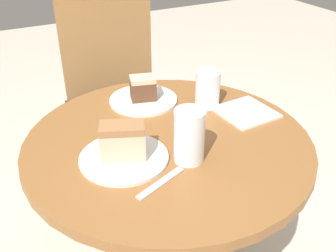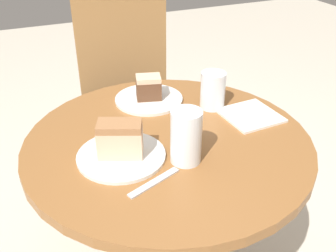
# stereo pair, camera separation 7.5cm
# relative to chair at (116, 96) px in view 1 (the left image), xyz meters

# --- Properties ---
(table) EXTENTS (0.82, 0.82, 0.76)m
(table) POSITION_rel_chair_xyz_m (-0.13, -0.79, 0.04)
(table) COLOR brown
(table) RESTS_ON ground_plane
(chair) EXTENTS (0.53, 0.54, 1.01)m
(chair) POSITION_rel_chair_xyz_m (0.00, 0.00, 0.00)
(chair) COLOR olive
(chair) RESTS_ON ground_plane
(plate_near) EXTENTS (0.24, 0.24, 0.01)m
(plate_near) POSITION_rel_chair_xyz_m (-0.28, -0.83, 0.25)
(plate_near) COLOR silver
(plate_near) RESTS_ON table
(plate_far) EXTENTS (0.23, 0.23, 0.01)m
(plate_far) POSITION_rel_chair_xyz_m (-0.10, -0.55, 0.25)
(plate_far) COLOR silver
(plate_far) RESTS_ON table
(cake_slice_near) EXTENTS (0.13, 0.10, 0.10)m
(cake_slice_near) POSITION_rel_chair_xyz_m (-0.28, -0.83, 0.30)
(cake_slice_near) COLOR beige
(cake_slice_near) RESTS_ON plate_near
(cake_slice_far) EXTENTS (0.09, 0.08, 0.08)m
(cake_slice_far) POSITION_rel_chair_xyz_m (-0.10, -0.55, 0.29)
(cake_slice_far) COLOR brown
(cake_slice_far) RESTS_ON plate_far
(glass_lemonade) EXTENTS (0.08, 0.08, 0.14)m
(glass_lemonade) POSITION_rel_chair_xyz_m (-0.13, -0.91, 0.31)
(glass_lemonade) COLOR beige
(glass_lemonade) RESTS_ON table
(glass_water) EXTENTS (0.08, 0.08, 0.12)m
(glass_water) POSITION_rel_chair_xyz_m (0.08, -0.67, 0.30)
(glass_water) COLOR silver
(glass_water) RESTS_ON table
(napkin_stack) EXTENTS (0.17, 0.17, 0.01)m
(napkin_stack) POSITION_rel_chair_xyz_m (0.16, -0.78, 0.25)
(napkin_stack) COLOR silver
(napkin_stack) RESTS_ON table
(fork) EXTENTS (0.15, 0.07, 0.00)m
(fork) POSITION_rel_chair_xyz_m (-0.24, -0.97, 0.25)
(fork) COLOR silver
(fork) RESTS_ON table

